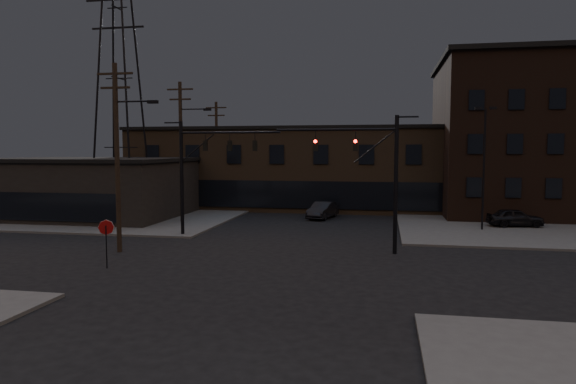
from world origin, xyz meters
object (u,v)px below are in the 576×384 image
Objects in this scene: parked_car_lot_b at (513,212)px; car_crossing at (323,210)px; parked_car_lot_a at (515,217)px; traffic_signal_near at (376,169)px; traffic_signal_far at (199,165)px; stop_sign at (106,232)px.

car_crossing reaches higher than parked_car_lot_b.
car_crossing is (-15.21, 2.99, -0.12)m from parked_car_lot_a.
traffic_signal_near is 1.00× the size of traffic_signal_far.
traffic_signal_far is at bearing 163.83° from traffic_signal_near.
car_crossing is (7.27, 11.01, -4.28)m from traffic_signal_far.
parked_car_lot_a is (10.40, 11.52, -4.08)m from traffic_signal_near.
traffic_signal_near is 3.23× the size of stop_sign.
traffic_signal_near is 12.57m from traffic_signal_far.
parked_car_lot_b is at bearing -19.27° from parked_car_lot_a.
parked_car_lot_b is (11.18, 15.69, -4.17)m from traffic_signal_near.
stop_sign reaches higher than car_crossing.
car_crossing is at bearing 97.71° from parked_car_lot_b.
traffic_signal_near is 1.81× the size of car_crossing.
parked_car_lot_b is (23.26, 12.19, -4.25)m from traffic_signal_far.
traffic_signal_far is at bearing 82.68° from stop_sign.
traffic_signal_near reaches higher than parked_car_lot_a.
traffic_signal_far reaches higher than parked_car_lot_b.
stop_sign is at bearing 118.51° from parked_car_lot_a.
traffic_signal_far reaches higher than car_crossing.
traffic_signal_near is 15.86m from car_crossing.
parked_car_lot_b is at bearing 54.52° from traffic_signal_near.
traffic_signal_near is 19.72m from parked_car_lot_b.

